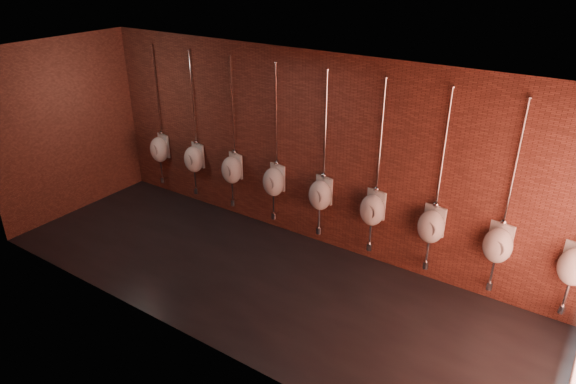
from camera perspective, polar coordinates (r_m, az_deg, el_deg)
name	(u,v)px	position (r m, az deg, el deg)	size (l,w,h in m)	color
ground	(257,279)	(7.94, -3.46, -9.60)	(8.50, 8.50, 0.00)	black
room_shell	(253,156)	(6.97, -3.89, 4.03)	(8.54, 3.04, 3.22)	black
urinal_0	(160,149)	(10.47, -14.07, 4.68)	(0.45, 0.41, 2.72)	white
urinal_1	(194,158)	(9.84, -10.40, 3.68)	(0.45, 0.41, 2.72)	white
urinal_2	(232,169)	(9.26, -6.25, 2.54)	(0.45, 0.41, 2.72)	white
urinal_3	(274,181)	(8.74, -1.59, 1.23)	(0.45, 0.41, 2.72)	white
urinal_4	(320,194)	(8.29, 3.62, -0.25)	(0.45, 0.41, 2.72)	white
urinal_5	(373,209)	(7.92, 9.38, -1.87)	(0.45, 0.41, 2.72)	white
urinal_6	(431,226)	(7.64, 15.64, -3.61)	(0.45, 0.41, 2.72)	white
urinal_7	(498,244)	(7.47, 22.30, -5.40)	(0.45, 0.41, 2.72)	white
urinal_8	(574,266)	(7.41, 29.21, -7.18)	(0.45, 0.41, 2.72)	white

